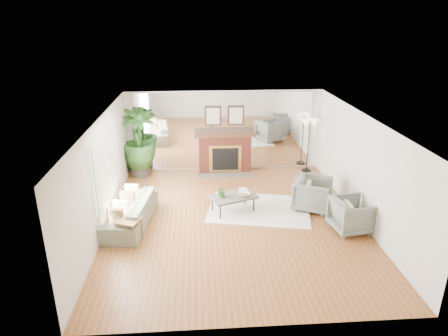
{
  "coord_description": "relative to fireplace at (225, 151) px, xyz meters",
  "views": [
    {
      "loc": [
        -0.85,
        -8.45,
        4.61
      ],
      "look_at": [
        -0.21,
        0.6,
        1.13
      ],
      "focal_mm": 32.0,
      "sensor_mm": 36.0,
      "label": 1
    }
  ],
  "objects": [
    {
      "name": "ground",
      "position": [
        0.0,
        -3.26,
        -0.66
      ],
      "size": [
        7.0,
        7.0,
        0.0
      ],
      "primitive_type": "plane",
      "color": "brown",
      "rests_on": "ground"
    },
    {
      "name": "side_table",
      "position": [
        -2.35,
        -4.03,
        -0.21
      ],
      "size": [
        0.61,
        0.61,
        0.54
      ],
      "rotation": [
        0.0,
        0.0,
        -0.36
      ],
      "color": "olive",
      "rests_on": "ground"
    },
    {
      "name": "wall_back",
      "position": [
        0.0,
        0.23,
        0.59
      ],
      "size": [
        6.0,
        0.02,
        2.5
      ],
      "primitive_type": "cube",
      "color": "silver",
      "rests_on": "ground"
    },
    {
      "name": "sofa",
      "position": [
        -2.45,
        -3.23,
        -0.35
      ],
      "size": [
        1.11,
        2.23,
        0.62
      ],
      "primitive_type": "imported",
      "rotation": [
        0.0,
        0.0,
        -1.7
      ],
      "color": "gray",
      "rests_on": "ground"
    },
    {
      "name": "fruit_bowl",
      "position": [
        0.27,
        -2.8,
        -0.18
      ],
      "size": [
        0.31,
        0.31,
        0.07
      ],
      "primitive_type": "imported",
      "rotation": [
        0.0,
        0.0,
        -0.09
      ],
      "color": "olive",
      "rests_on": "coffee_table"
    },
    {
      "name": "fireplace",
      "position": [
        0.0,
        0.0,
        0.0
      ],
      "size": [
        1.85,
        0.83,
        2.05
      ],
      "color": "maroon",
      "rests_on": "ground"
    },
    {
      "name": "wall_right",
      "position": [
        2.99,
        -3.26,
        0.59
      ],
      "size": [
        0.02,
        7.0,
        2.5
      ],
      "primitive_type": "cube",
      "color": "silver",
      "rests_on": "ground"
    },
    {
      "name": "wall_left",
      "position": [
        -2.99,
        -3.26,
        0.59
      ],
      "size": [
        0.02,
        7.0,
        2.5
      ],
      "primitive_type": "cube",
      "color": "silver",
      "rests_on": "ground"
    },
    {
      "name": "area_rug",
      "position": [
        0.68,
        -2.72,
        -0.65
      ],
      "size": [
        2.81,
        2.25,
        0.03
      ],
      "primitive_type": "cube",
      "rotation": [
        0.0,
        0.0,
        -0.2
      ],
      "color": "white",
      "rests_on": "ground"
    },
    {
      "name": "coffee_table",
      "position": [
        0.0,
        -2.79,
        -0.25
      ],
      "size": [
        1.27,
        1.01,
        0.44
      ],
      "rotation": [
        0.0,
        0.0,
        0.38
      ],
      "color": "#645A4F",
      "rests_on": "ground"
    },
    {
      "name": "tabletop_plant",
      "position": [
        -0.27,
        -2.87,
        -0.07
      ],
      "size": [
        0.29,
        0.26,
        0.3
      ],
      "primitive_type": "imported",
      "rotation": [
        0.0,
        0.0,
        0.12
      ],
      "color": "#2E6124",
      "rests_on": "coffee_table"
    },
    {
      "name": "book",
      "position": [
        0.19,
        -2.48,
        -0.21
      ],
      "size": [
        0.2,
        0.27,
        0.02
      ],
      "primitive_type": "imported",
      "rotation": [
        0.0,
        0.0,
        -0.02
      ],
      "color": "olive",
      "rests_on": "coffee_table"
    },
    {
      "name": "potted_ficus",
      "position": [
        -2.6,
        -0.16,
        0.46
      ],
      "size": [
        1.23,
        1.23,
        2.09
      ],
      "color": "#29261E",
      "rests_on": "ground"
    },
    {
      "name": "floor_lamp",
      "position": [
        2.57,
        -0.16,
        0.77
      ],
      "size": [
        0.55,
        0.3,
        1.68
      ],
      "color": "black",
      "rests_on": "ground"
    },
    {
      "name": "window_panel",
      "position": [
        -2.96,
        -2.86,
        0.69
      ],
      "size": [
        0.04,
        2.4,
        1.5
      ],
      "primitive_type": "cube",
      "color": "#B2E09E",
      "rests_on": "wall_left"
    },
    {
      "name": "armchair_back",
      "position": [
        2.01,
        -2.75,
        -0.25
      ],
      "size": [
        1.19,
        1.18,
        0.82
      ],
      "primitive_type": "imported",
      "rotation": [
        0.0,
        0.0,
        1.13
      ],
      "color": "slate",
      "rests_on": "ground"
    },
    {
      "name": "armchair_front",
      "position": [
        2.6,
        -3.89,
        -0.27
      ],
      "size": [
        0.95,
        0.93,
        0.77
      ],
      "primitive_type": "imported",
      "rotation": [
        0.0,
        0.0,
        1.71
      ],
      "color": "slate",
      "rests_on": "ground"
    },
    {
      "name": "mirror_panel",
      "position": [
        0.0,
        0.21,
        0.59
      ],
      "size": [
        5.4,
        0.04,
        2.4
      ],
      "primitive_type": "cube",
      "color": "silver",
      "rests_on": "wall_back"
    }
  ]
}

